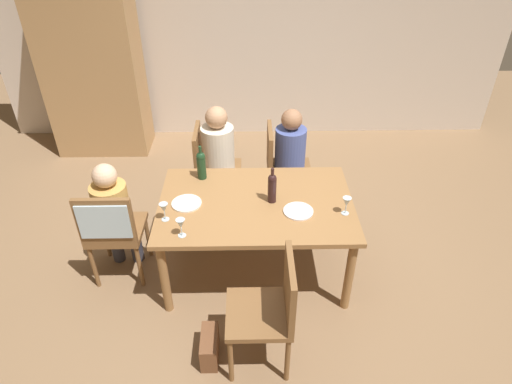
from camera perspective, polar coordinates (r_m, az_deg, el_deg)
name	(u,v)px	position (r m, az deg, el deg)	size (l,w,h in m)	color
ground_plane	(256,267)	(4.04, 0.00, -9.69)	(10.00, 10.00, 0.00)	#846647
rear_room_partition	(252,31)	(5.79, -0.54, 20.06)	(6.40, 0.12, 2.70)	beige
armoire_cabinet	(92,64)	(5.73, -20.37, 15.18)	(1.18, 0.62, 2.18)	#A87F51
dining_table	(256,210)	(3.61, 0.00, -2.37)	(1.57, 1.05, 0.73)	olive
chair_far_left	(210,165)	(4.44, -5.91, 3.49)	(0.44, 0.44, 0.92)	brown
chair_far_right	(281,164)	(4.44, 3.21, 3.59)	(0.44, 0.44, 0.92)	brown
chair_left_end	(110,227)	(3.72, -18.24, -4.25)	(0.44, 0.46, 0.92)	brown
chair_near	(272,306)	(3.04, 2.03, -14.47)	(0.44, 0.44, 0.92)	brown
person_woman_host	(221,153)	(4.37, -4.53, 4.98)	(0.36, 0.32, 1.16)	#33333D
person_man_bearded	(293,154)	(4.39, 4.74, 4.90)	(0.35, 0.30, 1.12)	#33333D
person_man_guest	(114,211)	(3.81, -17.82, -2.36)	(0.29, 0.33, 1.09)	#33333D
wine_bottle_tall_green	(201,164)	(3.82, -7.06, 3.55)	(0.08, 0.08, 0.31)	#19381E
wine_bottle_dark_red	(272,187)	(3.50, 2.09, 0.64)	(0.07, 0.07, 0.31)	black
wine_glass_near_left	(164,208)	(3.39, -11.77, -2.08)	(0.07, 0.07, 0.15)	silver
wine_glass_centre	(181,224)	(3.22, -9.67, -4.12)	(0.07, 0.07, 0.15)	silver
wine_glass_near_right	(347,202)	(3.45, 11.59, -1.32)	(0.07, 0.07, 0.15)	silver
dinner_plate_host	(187,203)	(3.58, -8.93, -1.45)	(0.24, 0.24, 0.01)	white
dinner_plate_guest_left	(298,211)	(3.47, 5.46, -2.47)	(0.23, 0.23, 0.01)	white
handbag	(210,347)	(3.38, -5.99, -19.19)	(0.28, 0.12, 0.22)	brown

